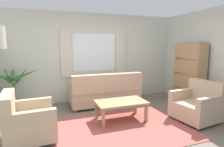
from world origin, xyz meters
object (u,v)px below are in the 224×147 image
(coffee_table, at_px, (121,104))
(potted_plant, at_px, (14,88))
(bookshelf, at_px, (188,78))
(armchair_right, at_px, (197,105))
(couch, at_px, (105,92))
(armchair_left, at_px, (27,121))

(coffee_table, relative_size, potted_plant, 0.82)
(potted_plant, bearing_deg, bookshelf, -11.92)
(armchair_right, bearing_deg, couch, -144.45)
(coffee_table, distance_m, potted_plant, 2.69)
(armchair_right, relative_size, bookshelf, 0.55)
(couch, xyz_separation_m, armchair_right, (1.60, -1.70, -0.01))
(armchair_right, xyz_separation_m, potted_plant, (-3.89, 1.96, 0.26))
(couch, xyz_separation_m, potted_plant, (-2.29, 0.26, 0.24))
(coffee_table, bearing_deg, armchair_left, -172.14)
(armchair_right, distance_m, coffee_table, 1.69)
(coffee_table, xyz_separation_m, bookshelf, (2.21, 0.44, 0.38))
(potted_plant, bearing_deg, couch, -6.58)
(armchair_left, distance_m, coffee_table, 1.90)
(armchair_left, xyz_separation_m, bookshelf, (4.10, 0.70, 0.41))
(couch, distance_m, bookshelf, 2.36)
(armchair_right, xyz_separation_m, coffee_table, (-1.59, 0.57, 0.03))
(coffee_table, bearing_deg, potted_plant, 148.88)
(coffee_table, relative_size, bookshelf, 0.64)
(potted_plant, bearing_deg, armchair_right, -26.75)
(armchair_left, height_order, armchair_right, same)
(armchair_left, distance_m, potted_plant, 1.72)
(couch, xyz_separation_m, bookshelf, (2.22, -0.69, 0.40))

